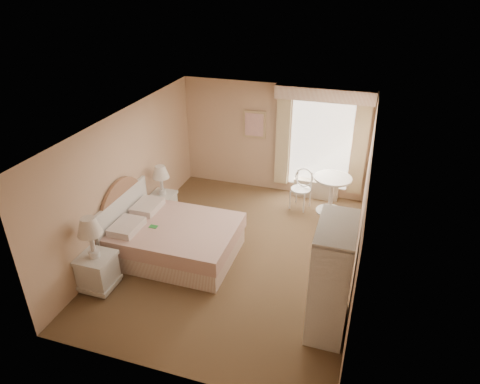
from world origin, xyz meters
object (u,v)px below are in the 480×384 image
(nightstand_far, at_px, (163,199))
(cafe_chair, at_px, (302,186))
(round_table, at_px, (332,189))
(bed, at_px, (171,238))
(armoire, at_px, (331,286))
(nightstand_near, at_px, (96,263))

(nightstand_far, distance_m, cafe_chair, 2.96)
(round_table, bearing_deg, cafe_chair, 176.00)
(bed, relative_size, cafe_chair, 2.43)
(bed, height_order, armoire, armoire)
(bed, relative_size, nightstand_near, 1.63)
(bed, xyz_separation_m, cafe_chair, (1.93, 2.46, 0.16))
(bed, distance_m, nightstand_far, 1.35)
(nightstand_near, height_order, armoire, armoire)
(nightstand_near, bearing_deg, armoire, 4.90)
(cafe_chair, relative_size, armoire, 0.51)
(nightstand_far, xyz_separation_m, round_table, (3.28, 1.28, 0.11))
(nightstand_far, relative_size, armoire, 0.68)
(nightstand_near, height_order, cafe_chair, nightstand_near)
(cafe_chair, bearing_deg, nightstand_far, -139.36)
(nightstand_near, relative_size, armoire, 0.76)
(bed, distance_m, nightstand_near, 1.41)
(nightstand_far, bearing_deg, cafe_chair, 26.51)
(round_table, bearing_deg, bed, -136.74)
(bed, distance_m, armoire, 3.08)
(bed, bearing_deg, nightstand_near, -120.92)
(nightstand_near, bearing_deg, round_table, 47.75)
(armoire, bearing_deg, nightstand_far, 151.00)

